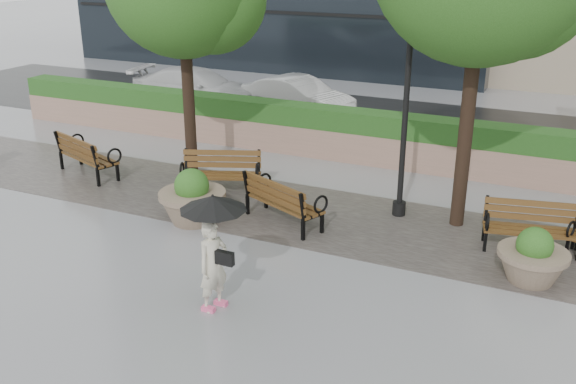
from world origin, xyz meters
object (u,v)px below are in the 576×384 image
at_px(bench_2, 283,210).
at_px(planter_left, 193,202).
at_px(bench_3, 530,237).
at_px(bench_1, 221,181).
at_px(lamppost, 405,124).
at_px(car_left, 197,88).
at_px(pedestrian, 213,242).
at_px(bench_0, 88,164).
at_px(planter_right, 532,261).
at_px(car_right, 298,97).

distance_m(bench_2, planter_left, 1.88).
relative_size(bench_2, planter_left, 1.42).
bearing_deg(bench_3, bench_1, 166.66).
bearing_deg(planter_left, lamppost, 29.67).
bearing_deg(lamppost, car_left, 144.44).
bearing_deg(pedestrian, bench_3, -26.62).
distance_m(lamppost, pedestrian, 5.21).
relative_size(planter_left, pedestrian, 0.73).
relative_size(bench_0, pedestrian, 1.07).
bearing_deg(pedestrian, lamppost, 0.46).
bearing_deg(planter_right, planter_left, -177.56).
relative_size(bench_3, pedestrian, 0.96).
relative_size(bench_2, planter_right, 1.65).
height_order(lamppost, pedestrian, lamppost).
bearing_deg(car_left, bench_0, -176.43).
distance_m(bench_2, car_left, 10.77).
bearing_deg(car_right, bench_2, -143.14).
xyz_separation_m(bench_0, lamppost, (7.75, 0.80, 1.70)).
bearing_deg(pedestrian, car_right, 36.65).
relative_size(bench_1, planter_left, 1.39).
height_order(bench_3, pedestrian, pedestrian).
bearing_deg(lamppost, pedestrian, -108.29).
xyz_separation_m(car_left, pedestrian, (7.60, -11.47, 0.48)).
bearing_deg(lamppost, car_right, 128.31).
bearing_deg(car_left, bench_1, -151.72).
relative_size(bench_0, lamppost, 0.45).
xyz_separation_m(car_right, pedestrian, (3.78, -11.71, 0.50)).
height_order(car_left, pedestrian, pedestrian).
relative_size(bench_2, pedestrian, 1.03).
xyz_separation_m(bench_1, bench_2, (2.05, -0.99, 0.01)).
xyz_separation_m(bench_1, planter_left, (0.32, -1.70, 0.17)).
bearing_deg(planter_left, car_right, 100.14).
relative_size(planter_right, car_right, 0.30).
bearing_deg(bench_1, planter_left, -101.22).
bearing_deg(bench_0, car_right, -87.63).
bearing_deg(planter_right, bench_3, 96.62).
bearing_deg(pedestrian, bench_0, 75.10).
bearing_deg(bench_0, lamppost, -154.61).
bearing_deg(bench_0, bench_1, -155.17).
xyz_separation_m(bench_2, bench_3, (4.75, 0.83, -0.02)).
bearing_deg(bench_2, planter_left, 45.67).
relative_size(bench_1, pedestrian, 1.01).
distance_m(bench_2, planter_right, 4.91).
xyz_separation_m(bench_3, car_left, (-11.91, 7.21, 0.41)).
bearing_deg(planter_right, car_right, 133.42).
distance_m(bench_1, lamppost, 4.47).
xyz_separation_m(bench_0, bench_2, (5.70, -0.65, -0.01)).
bearing_deg(car_right, bench_0, 177.73).
bearing_deg(car_right, planter_right, -121.72).
height_order(bench_2, car_right, car_right).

